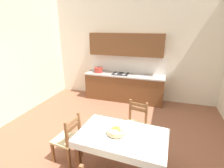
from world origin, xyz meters
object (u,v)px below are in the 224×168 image
object	(u,v)px
kitchen_cabinetry	(124,75)
dining_chair_kitchen_side	(135,125)
dining_table	(122,141)
dining_chair_tv_side	(68,139)
fruit_bowl	(116,131)

from	to	relation	value
kitchen_cabinetry	dining_chair_kitchen_side	world-z (taller)	kitchen_cabinetry
dining_table	dining_chair_kitchen_side	world-z (taller)	dining_chair_kitchen_side
kitchen_cabinetry	dining_chair_kitchen_side	bearing A→B (deg)	-70.68
dining_chair_tv_side	dining_chair_kitchen_side	distance (m)	1.38
kitchen_cabinetry	dining_chair_tv_side	size ratio (longest dim) A/B	2.81
kitchen_cabinetry	dining_chair_kitchen_side	size ratio (longest dim) A/B	2.81
dining_table	dining_chair_kitchen_side	distance (m)	0.87
dining_chair_kitchen_side	fruit_bowl	distance (m)	0.95
dining_chair_kitchen_side	dining_table	bearing A→B (deg)	-95.05
dining_chair_kitchen_side	fruit_bowl	bearing A→B (deg)	-100.92
dining_chair_tv_side	fruit_bowl	size ratio (longest dim) A/B	3.10
dining_table	fruit_bowl	size ratio (longest dim) A/B	4.91
dining_chair_kitchen_side	dining_chair_tv_side	bearing A→B (deg)	-141.88
dining_table	dining_chair_tv_side	size ratio (longest dim) A/B	1.58
kitchen_cabinetry	dining_table	bearing A→B (deg)	-77.06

